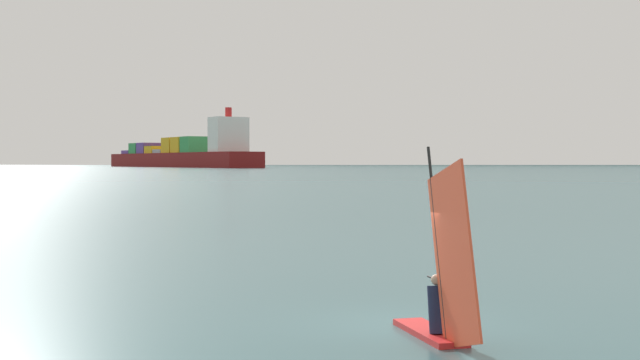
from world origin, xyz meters
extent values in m
plane|color=#386066|center=(0.00, 0.00, 0.00)|extent=(4000.00, 4000.00, 0.00)
cube|color=red|center=(0.71, -0.78, 0.06)|extent=(2.00, 2.42, 0.12)
cylinder|color=black|center=(0.94, -1.10, 1.96)|extent=(0.66, 0.88, 3.69)
cube|color=#E54C2D|center=(1.38, -1.72, 1.73)|extent=(1.47, 2.02, 3.65)
cylinder|color=black|center=(1.13, -1.36, 1.18)|extent=(0.99, 1.35, 0.04)
cylinder|color=#191E38|center=(0.91, -1.06, 0.59)|extent=(0.53, 0.56, 0.97)
sphere|color=tan|center=(0.91, -1.06, 1.17)|extent=(0.22, 0.22, 0.22)
cube|color=maroon|center=(-291.30, 479.95, 4.86)|extent=(177.80, 136.76, 9.72)
cube|color=silver|center=(-229.04, 435.40, 20.31)|extent=(23.86, 25.61, 21.18)
cylinder|color=red|center=(-229.04, 435.40, 33.90)|extent=(4.00, 4.00, 6.00)
cube|color=#2D8C47|center=(-263.11, 459.78, 14.92)|extent=(24.00, 25.75, 10.40)
cube|color=gold|center=(-275.81, 468.87, 14.92)|extent=(24.00, 25.75, 10.40)
cube|color=gold|center=(-288.50, 477.95, 14.92)|extent=(24.00, 25.75, 10.40)
cube|color=#99999E|center=(-301.20, 487.04, 11.02)|extent=(24.00, 25.75, 2.60)
cube|color=gold|center=(-313.90, 496.12, 12.32)|extent=(24.00, 25.75, 5.20)
cube|color=#59388C|center=(-326.59, 505.21, 13.62)|extent=(24.00, 25.75, 7.80)
cube|color=#2D8C47|center=(-339.29, 514.30, 13.62)|extent=(24.00, 25.75, 7.80)
cube|color=#59388C|center=(-351.99, 523.38, 11.02)|extent=(24.00, 25.75, 2.60)
cube|color=#4C564C|center=(-284.44, 1257.81, 25.88)|extent=(1242.79, 479.00, 51.76)
camera|label=1|loc=(4.58, -17.04, 3.49)|focal=46.46mm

